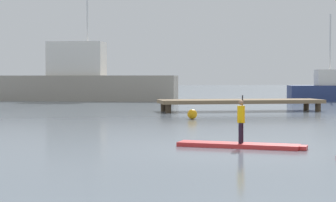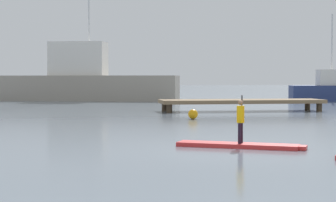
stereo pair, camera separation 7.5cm
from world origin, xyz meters
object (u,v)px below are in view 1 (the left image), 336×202
(mooring_buoy_near, at_px, (192,114))
(paddler_child_solo, at_px, (241,119))
(paddleboard_near, at_px, (241,145))
(fishing_boat_white_large, at_px, (85,82))

(mooring_buoy_near, bearing_deg, paddler_child_solo, -94.61)
(paddler_child_solo, distance_m, mooring_buoy_near, 9.69)
(paddleboard_near, distance_m, paddler_child_solo, 0.63)
(paddler_child_solo, bearing_deg, fishing_boat_white_large, 95.99)
(paddler_child_solo, xyz_separation_m, fishing_boat_white_large, (-3.13, 29.76, 0.70))
(paddler_child_solo, bearing_deg, paddleboard_near, -110.90)
(fishing_boat_white_large, bearing_deg, paddler_child_solo, -84.01)
(paddleboard_near, relative_size, paddler_child_solo, 2.58)
(paddleboard_near, relative_size, mooring_buoy_near, 7.41)
(paddleboard_near, height_order, paddler_child_solo, paddler_child_solo)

